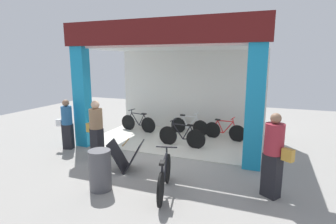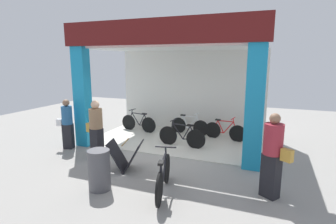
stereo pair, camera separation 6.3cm
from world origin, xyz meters
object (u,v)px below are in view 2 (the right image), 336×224
object	(u,v)px
bicycle_inside_1	(139,123)
pedestrian_1	(67,124)
bicycle_inside_3	(182,136)
pedestrian_0	(96,128)
trash_bin	(99,170)
bicycle_inside_2	(189,126)
sandwich_board_sign	(126,156)
pedestrian_2	(273,154)
bicycle_inside_0	(225,131)
bicycle_parked_0	(163,176)

from	to	relation	value
bicycle_inside_1	pedestrian_1	size ratio (longest dim) A/B	0.99
bicycle_inside_3	pedestrian_1	world-z (taller)	pedestrian_1
pedestrian_0	trash_bin	world-z (taller)	pedestrian_0
bicycle_inside_2	pedestrian_1	xyz separation A→B (m)	(-3.09, -2.93, 0.47)
trash_bin	sandwich_board_sign	bearing A→B (deg)	90.26
pedestrian_2	pedestrian_1	bearing A→B (deg)	171.19
bicycle_inside_0	bicycle_inside_3	bearing A→B (deg)	-132.53
pedestrian_2	bicycle_inside_2	bearing A→B (deg)	127.02
bicycle_inside_3	bicycle_inside_0	bearing A→B (deg)	47.47
bicycle_inside_0	bicycle_inside_2	bearing A→B (deg)	170.93
bicycle_inside_2	pedestrian_0	distance (m)	3.74
bicycle_parked_0	pedestrian_0	xyz separation A→B (m)	(-2.58, 1.26, 0.49)
pedestrian_0	pedestrian_2	world-z (taller)	pedestrian_2
bicycle_parked_0	pedestrian_2	bearing A→B (deg)	17.45
bicycle_parked_0	pedestrian_0	world-z (taller)	pedestrian_0
sandwich_board_sign	bicycle_parked_0	bearing A→B (deg)	-29.65
bicycle_inside_0	pedestrian_1	world-z (taller)	pedestrian_1
bicycle_inside_0	bicycle_parked_0	size ratio (longest dim) A/B	0.89
pedestrian_0	bicycle_inside_3	bearing A→B (deg)	42.29
bicycle_parked_0	pedestrian_1	xyz separation A→B (m)	(-3.91, 1.58, 0.43)
pedestrian_0	trash_bin	bearing A→B (deg)	-52.31
bicycle_inside_1	pedestrian_2	size ratio (longest dim) A/B	0.89
bicycle_inside_2	sandwich_board_sign	distance (m)	3.78
sandwich_board_sign	pedestrian_2	distance (m)	3.48
bicycle_inside_2	sandwich_board_sign	world-z (taller)	bicycle_inside_2
bicycle_inside_3	bicycle_parked_0	world-z (taller)	bicycle_parked_0
pedestrian_2	trash_bin	bearing A→B (deg)	-163.76
bicycle_parked_0	pedestrian_2	distance (m)	2.25
pedestrian_1	trash_bin	size ratio (longest dim) A/B	1.77
bicycle_inside_3	pedestrian_2	xyz separation A→B (m)	(2.71, -2.38, 0.57)
bicycle_inside_3	trash_bin	size ratio (longest dim) A/B	1.80
pedestrian_1	trash_bin	xyz separation A→B (m)	(2.56, -1.93, -0.36)
bicycle_inside_0	bicycle_inside_2	xyz separation A→B (m)	(-1.35, 0.22, 0.01)
bicycle_inside_1	bicycle_parked_0	distance (m)	5.05
pedestrian_0	bicycle_parked_0	bearing A→B (deg)	-25.93
trash_bin	pedestrian_2	bearing A→B (deg)	16.24
pedestrian_1	sandwich_board_sign	bearing A→B (deg)	-17.66
pedestrian_2	pedestrian_0	bearing A→B (deg)	172.66
bicycle_inside_0	bicycle_parked_0	xyz separation A→B (m)	(-0.53, -4.30, 0.04)
bicycle_inside_1	trash_bin	bearing A→B (deg)	-72.31
bicycle_inside_0	pedestrian_1	size ratio (longest dim) A/B	0.94
bicycle_inside_1	pedestrian_0	distance (m)	3.00
bicycle_parked_0	pedestrian_2	size ratio (longest dim) A/B	0.94
bicycle_inside_1	sandwich_board_sign	size ratio (longest dim) A/B	1.60
bicycle_inside_0	pedestrian_1	bearing A→B (deg)	-148.58
bicycle_parked_0	sandwich_board_sign	distance (m)	1.56
bicycle_inside_3	pedestrian_2	world-z (taller)	pedestrian_2
bicycle_inside_0	bicycle_inside_2	distance (m)	1.37
bicycle_inside_3	trash_bin	world-z (taller)	trash_bin
pedestrian_1	pedestrian_2	distance (m)	6.07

